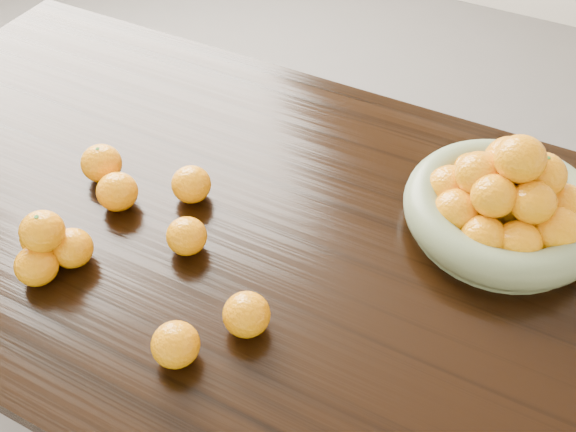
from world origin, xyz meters
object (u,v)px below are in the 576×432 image
at_px(dining_table, 273,261).
at_px(fruit_bowl, 505,203).
at_px(orange_pyramid, 48,245).
at_px(loose_orange_0, 101,163).

bearing_deg(dining_table, fruit_bowl, 29.37).
bearing_deg(fruit_bowl, dining_table, -150.63).
bearing_deg(orange_pyramid, fruit_bowl, 33.78).
xyz_separation_m(orange_pyramid, loose_orange_0, (-0.06, 0.22, -0.01)).
bearing_deg(dining_table, orange_pyramid, -141.45).
bearing_deg(loose_orange_0, dining_table, 3.82).
distance_m(fruit_bowl, loose_orange_0, 0.79).
xyz_separation_m(fruit_bowl, orange_pyramid, (-0.68, -0.46, -0.01)).
height_order(dining_table, loose_orange_0, loose_orange_0).
bearing_deg(loose_orange_0, fruit_bowl, 17.47).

